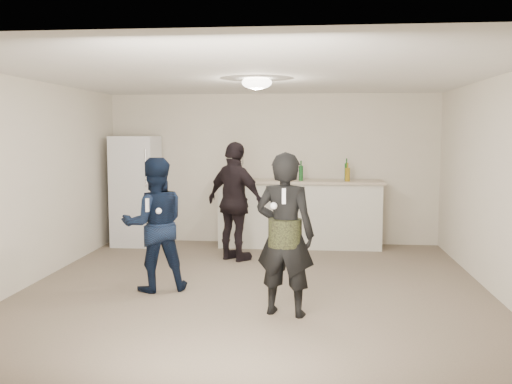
# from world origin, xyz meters

# --- Properties ---
(floor) EXTENTS (6.00, 6.00, 0.00)m
(floor) POSITION_xyz_m (0.00, 0.00, 0.00)
(floor) COLOR #6B5B4C
(floor) RESTS_ON ground
(ceiling) EXTENTS (6.00, 6.00, 0.00)m
(ceiling) POSITION_xyz_m (0.00, 0.00, 2.50)
(ceiling) COLOR silver
(ceiling) RESTS_ON wall_back
(wall_back) EXTENTS (6.00, 0.00, 6.00)m
(wall_back) POSITION_xyz_m (0.00, 3.00, 1.25)
(wall_back) COLOR beige
(wall_back) RESTS_ON floor
(wall_front) EXTENTS (6.00, 0.00, 6.00)m
(wall_front) POSITION_xyz_m (0.00, -3.00, 1.25)
(wall_front) COLOR beige
(wall_front) RESTS_ON floor
(wall_left) EXTENTS (0.00, 6.00, 6.00)m
(wall_left) POSITION_xyz_m (-2.75, 0.00, 1.25)
(wall_left) COLOR beige
(wall_left) RESTS_ON floor
(wall_right) EXTENTS (0.00, 6.00, 6.00)m
(wall_right) POSITION_xyz_m (2.75, 0.00, 1.25)
(wall_right) COLOR beige
(wall_right) RESTS_ON floor
(counter) EXTENTS (2.60, 0.56, 1.05)m
(counter) POSITION_xyz_m (0.47, 2.67, 0.53)
(counter) COLOR silver
(counter) RESTS_ON floor
(counter_top) EXTENTS (2.68, 0.64, 0.04)m
(counter_top) POSITION_xyz_m (0.47, 2.67, 1.07)
(counter_top) COLOR #BCA791
(counter_top) RESTS_ON counter
(fridge) EXTENTS (0.70, 0.70, 1.80)m
(fridge) POSITION_xyz_m (-2.23, 2.60, 0.90)
(fridge) COLOR white
(fridge) RESTS_ON floor
(fridge_handle) EXTENTS (0.02, 0.02, 0.60)m
(fridge_handle) POSITION_xyz_m (-1.95, 2.23, 1.30)
(fridge_handle) COLOR silver
(fridge_handle) RESTS_ON fridge
(ceiling_dome) EXTENTS (0.36, 0.36, 0.16)m
(ceiling_dome) POSITION_xyz_m (0.00, 0.30, 2.45)
(ceiling_dome) COLOR white
(ceiling_dome) RESTS_ON ceiling
(shaker) EXTENTS (0.08, 0.08, 0.17)m
(shaker) POSITION_xyz_m (0.26, 2.79, 1.18)
(shaker) COLOR #A8A8AD
(shaker) RESTS_ON counter_top
(man) EXTENTS (0.93, 0.85, 1.57)m
(man) POSITION_xyz_m (-1.17, -0.09, 0.79)
(man) COLOR #0E1E3B
(man) RESTS_ON floor
(woman) EXTENTS (0.68, 0.53, 1.67)m
(woman) POSITION_xyz_m (0.40, -0.86, 0.83)
(woman) COLOR black
(woman) RESTS_ON floor
(camo_shorts) EXTENTS (0.34, 0.34, 0.28)m
(camo_shorts) POSITION_xyz_m (0.40, -0.86, 0.85)
(camo_shorts) COLOR #32391A
(camo_shorts) RESTS_ON woman
(spectator) EXTENTS (1.07, 0.92, 1.73)m
(spectator) POSITION_xyz_m (-0.44, 1.58, 0.86)
(spectator) COLOR black
(spectator) RESTS_ON floor
(remote_man) EXTENTS (0.04, 0.04, 0.15)m
(remote_man) POSITION_xyz_m (-1.17, -0.37, 1.05)
(remote_man) COLOR silver
(remote_man) RESTS_ON man
(nunchuk_man) EXTENTS (0.07, 0.07, 0.07)m
(nunchuk_man) POSITION_xyz_m (-1.05, -0.34, 0.98)
(nunchuk_man) COLOR white
(nunchuk_man) RESTS_ON man
(remote_woman) EXTENTS (0.04, 0.04, 0.15)m
(remote_woman) POSITION_xyz_m (0.40, -1.11, 1.25)
(remote_woman) COLOR white
(remote_woman) RESTS_ON woman
(nunchuk_woman) EXTENTS (0.07, 0.07, 0.07)m
(nunchuk_woman) POSITION_xyz_m (0.30, -1.08, 1.15)
(nunchuk_woman) COLOR white
(nunchuk_woman) RESTS_ON woman
(bottle_cluster) EXTENTS (0.97, 0.28, 0.28)m
(bottle_cluster) POSITION_xyz_m (0.80, 2.63, 1.21)
(bottle_cluster) COLOR #164E1E
(bottle_cluster) RESTS_ON counter_top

